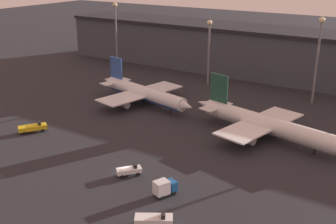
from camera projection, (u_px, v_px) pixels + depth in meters
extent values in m
plane|color=#26262B|center=(124.00, 172.00, 91.96)|extent=(600.00, 600.00, 0.00)
cube|color=#3D424C|center=(274.00, 55.00, 163.04)|extent=(187.84, 21.54, 17.74)
cube|color=black|center=(276.00, 31.00, 159.80)|extent=(187.84, 23.54, 1.20)
cylinder|color=white|center=(144.00, 93.00, 133.76)|extent=(33.80, 11.49, 4.12)
cylinder|color=#2D519E|center=(144.00, 95.00, 134.01)|extent=(32.02, 10.51, 3.50)
cone|color=white|center=(186.00, 106.00, 121.62)|extent=(5.68, 4.91, 3.91)
cone|color=white|center=(109.00, 81.00, 145.93)|extent=(6.80, 4.78, 3.50)
cube|color=#2D519E|center=(116.00, 68.00, 141.34)|extent=(5.71, 1.67, 7.12)
cube|color=white|center=(116.00, 82.00, 143.50)|extent=(6.38, 11.32, 0.24)
cube|color=white|center=(141.00, 93.00, 135.07)|extent=(15.40, 30.91, 0.36)
cylinder|color=gray|center=(162.00, 92.00, 140.33)|extent=(4.92, 3.21, 2.26)
cylinder|color=gray|center=(123.00, 104.00, 129.39)|extent=(4.92, 3.21, 2.26)
cylinder|color=black|center=(171.00, 110.00, 126.86)|extent=(0.50, 0.50, 1.85)
cylinder|color=black|center=(145.00, 99.00, 136.99)|extent=(0.50, 0.50, 1.85)
cylinder|color=black|center=(137.00, 101.00, 134.83)|extent=(0.50, 0.50, 1.85)
cylinder|color=white|center=(267.00, 124.00, 108.05)|extent=(38.43, 12.67, 4.25)
cylinder|color=#ADB2B7|center=(267.00, 126.00, 108.30)|extent=(36.42, 11.62, 3.61)
cone|color=white|center=(206.00, 104.00, 121.83)|extent=(7.02, 4.94, 3.61)
cube|color=#1E4738|center=(219.00, 88.00, 116.79)|extent=(5.89, 1.71, 7.95)
cube|color=white|center=(216.00, 106.00, 119.17)|extent=(6.39, 10.83, 0.24)
cube|color=white|center=(261.00, 124.00, 109.52)|extent=(15.37, 29.55, 0.36)
cylinder|color=gray|center=(280.00, 122.00, 114.42)|extent=(5.08, 3.32, 2.34)
cylinder|color=gray|center=(246.00, 139.00, 104.03)|extent=(5.08, 3.32, 2.34)
cylinder|color=black|center=(315.00, 151.00, 100.08)|extent=(0.50, 0.50, 1.91)
cylinder|color=black|center=(264.00, 131.00, 111.51)|extent=(0.50, 0.50, 1.91)
cylinder|color=black|center=(256.00, 135.00, 109.27)|extent=(0.50, 0.50, 1.91)
cube|color=#195199|center=(172.00, 185.00, 83.25)|extent=(2.64, 2.13, 2.00)
cube|color=silver|center=(162.00, 187.00, 81.81)|extent=(3.19, 3.47, 2.67)
cylinder|color=black|center=(169.00, 189.00, 84.27)|extent=(0.87, 1.05, 0.90)
cylinder|color=black|center=(174.00, 193.00, 82.95)|extent=(0.87, 1.05, 0.90)
cylinder|color=black|center=(157.00, 194.00, 82.70)|extent=(0.87, 1.05, 0.90)
cylinder|color=black|center=(162.00, 197.00, 81.38)|extent=(0.87, 1.05, 0.90)
cube|color=white|center=(129.00, 170.00, 90.22)|extent=(5.02, 5.44, 0.98)
cube|color=black|center=(135.00, 166.00, 90.30)|extent=(1.59, 1.49, 0.80)
cylinder|color=black|center=(136.00, 171.00, 91.68)|extent=(0.98, 1.03, 0.90)
cylinder|color=black|center=(138.00, 174.00, 90.25)|extent=(0.98, 1.03, 0.90)
cylinder|color=black|center=(121.00, 173.00, 90.71)|extent=(0.98, 1.03, 0.90)
cylinder|color=black|center=(122.00, 176.00, 89.28)|extent=(0.98, 1.03, 0.90)
cube|color=gold|center=(33.00, 128.00, 112.92)|extent=(6.13, 7.49, 1.16)
cube|color=black|center=(39.00, 123.00, 113.28)|extent=(1.84, 1.55, 0.80)
cylinder|color=black|center=(41.00, 128.00, 114.90)|extent=(1.02, 1.09, 0.90)
cylinder|color=black|center=(42.00, 130.00, 113.30)|extent=(1.02, 1.09, 0.90)
cylinder|color=black|center=(23.00, 131.00, 113.13)|extent=(1.02, 1.09, 0.90)
cylinder|color=black|center=(24.00, 133.00, 111.52)|extent=(1.02, 1.09, 0.90)
cube|color=white|center=(154.00, 220.00, 72.88)|extent=(6.91, 5.55, 1.23)
cube|color=black|center=(163.00, 215.00, 72.50)|extent=(1.50, 1.83, 0.80)
cylinder|color=black|center=(166.00, 221.00, 74.01)|extent=(1.09, 0.99, 0.90)
cylinder|color=black|center=(142.00, 221.00, 74.08)|extent=(1.09, 0.99, 0.90)
cylinder|color=slate|center=(116.00, 39.00, 173.03)|extent=(0.70, 0.70, 26.05)
sphere|color=beige|center=(115.00, 5.00, 168.37)|extent=(1.80, 1.80, 1.80)
cylinder|color=slate|center=(209.00, 55.00, 151.98)|extent=(0.70, 0.70, 22.25)
sphere|color=beige|center=(210.00, 23.00, 147.97)|extent=(1.80, 1.80, 1.80)
cylinder|color=slate|center=(317.00, 64.00, 132.01)|extent=(0.70, 0.70, 25.97)
sphere|color=beige|center=(322.00, 20.00, 127.37)|extent=(1.80, 1.80, 1.80)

